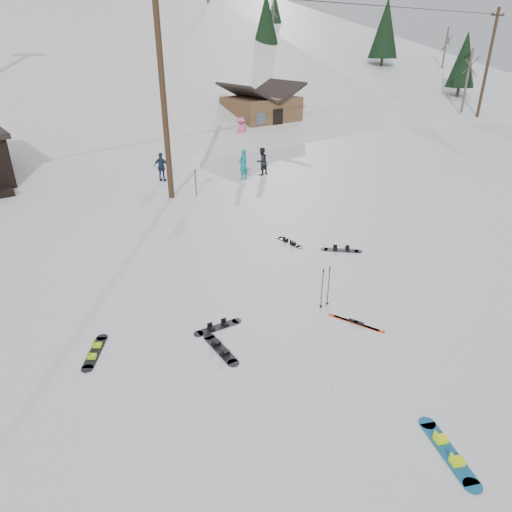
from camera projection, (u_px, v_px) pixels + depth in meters
ground at (385, 373)px, 10.20m from camera, size 200.00×200.00×0.00m
ski_slope at (5, 210)px, 54.95m from camera, size 60.00×85.24×65.97m
ridge_right at (276, 163)px, 71.56m from camera, size 45.66×93.98×54.59m
treeline_right at (304, 94)px, 59.95m from camera, size 20.00×60.00×10.00m
utility_pole at (163, 92)px, 19.32m from camera, size 2.00×0.26×9.00m
utility_pole_right at (488, 64)px, 38.85m from camera, size 2.00×0.26×9.00m
trail_sign at (195, 169)px, 21.09m from camera, size 0.50×0.09×1.85m
cabin at (261, 114)px, 34.96m from camera, size 5.39×4.40×3.77m
hero_snowboard at (448, 452)px, 8.22m from camera, size 0.90×1.59×0.12m
hero_skis at (356, 323)px, 11.94m from camera, size 0.61×1.50×0.08m
ski_poles at (325, 287)px, 12.43m from camera, size 0.33×0.09×1.21m
board_scatter_a at (218, 327)px, 11.77m from camera, size 1.35×0.36×0.10m
board_scatter_b at (221, 349)px, 10.93m from camera, size 0.36×1.47×0.10m
board_scatter_c at (95, 352)px, 10.83m from camera, size 0.97×1.23×0.10m
board_scatter_d at (341, 250)px, 16.01m from camera, size 1.09×1.10×0.10m
board_scatter_f at (289, 242)px, 16.66m from camera, size 0.28×1.36×0.10m
skier_teal at (243, 165)px, 23.74m from camera, size 0.64×0.49×1.57m
skier_dark at (262, 161)px, 24.55m from camera, size 0.78×0.65×1.47m
skier_pink at (241, 131)px, 31.58m from camera, size 1.24×0.78×1.84m
skier_navy at (162, 167)px, 23.44m from camera, size 0.83×0.90×1.48m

